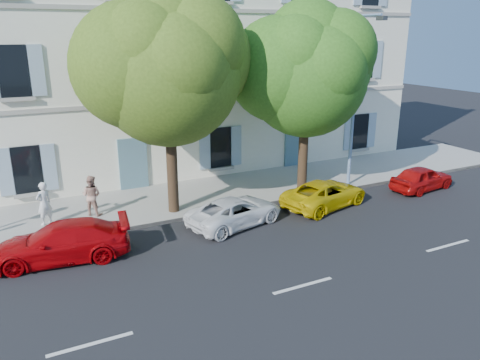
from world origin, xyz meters
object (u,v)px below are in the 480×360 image
car_red_hatchback (422,178)px  pedestrian_b (91,195)px  car_white_coupe (235,211)px  car_yellow_supercar (325,194)px  tree_right (306,77)px  pedestrian_a (44,203)px  tree_left (168,74)px  car_red_coupe (61,242)px  street_lamp (357,93)px

car_red_hatchback → pedestrian_b: 14.72m
car_white_coupe → car_red_hatchback: car_red_hatchback is taller
car_yellow_supercar → tree_right: (0.01, 1.76, 4.70)m
car_yellow_supercar → pedestrian_a: size_ratio=2.45×
tree_right → car_red_hatchback: bearing=-20.5°
pedestrian_a → car_red_hatchback: bearing=140.3°
pedestrian_a → pedestrian_b: 1.75m
car_yellow_supercar → pedestrian_b: bearing=57.4°
car_yellow_supercar → tree_left: tree_left is taller
tree_left → tree_right: 6.03m
tree_left → pedestrian_b: tree_left is taller
tree_left → car_yellow_supercar: bearing=-18.3°
car_red_hatchback → pedestrian_b: (-14.35, 3.25, 0.38)m
car_white_coupe → tree_left: (-1.74, 2.09, 5.03)m
car_white_coupe → car_yellow_supercar: (4.27, 0.10, 0.02)m
car_red_coupe → car_white_coupe: 6.26m
car_yellow_supercar → street_lamp: 4.86m
car_red_hatchback → pedestrian_b: bearing=69.9°
car_red_hatchback → tree_right: tree_right is taller
pedestrian_b → car_red_coupe: bearing=102.5°
car_red_hatchback → pedestrian_b: pedestrian_b is taller
car_red_coupe → tree_left: tree_left is taller
car_yellow_supercar → tree_right: size_ratio=0.51×
tree_left → street_lamp: tree_left is taller
car_red_hatchback → pedestrian_a: (-16.09, 3.05, 0.40)m
car_white_coupe → pedestrian_a: size_ratio=2.35×
car_red_hatchback → street_lamp: street_lamp is taller
car_white_coupe → tree_right: tree_right is taller
car_white_coupe → pedestrian_a: bearing=51.1°
car_red_hatchback → pedestrian_a: pedestrian_a is taller
tree_right → pedestrian_a: bearing=174.4°
car_red_coupe → street_lamp: 13.69m
pedestrian_b → street_lamp: bearing=-150.0°
street_lamp → tree_right: bearing=172.3°
tree_right → pedestrian_b: 10.07m
tree_left → street_lamp: 8.61m
tree_right → car_red_coupe: bearing=-169.4°
car_red_coupe → street_lamp: street_lamp is taller
car_red_coupe → car_red_hatchback: (15.88, -0.03, -0.05)m
street_lamp → pedestrian_a: size_ratio=4.61×
tree_left → pedestrian_b: 5.60m
car_white_coupe → tree_left: bearing=25.2°
car_yellow_supercar → tree_left: 8.07m
tree_right → street_lamp: bearing=-7.7°
car_white_coupe → car_yellow_supercar: size_ratio=0.96×
tree_left → street_lamp: (8.52, -0.56, -1.10)m
street_lamp → pedestrian_a: street_lamp is taller
car_red_coupe → pedestrian_b: bearing=162.9°
car_white_coupe → street_lamp: street_lamp is taller
tree_left → tree_right: size_ratio=1.06×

